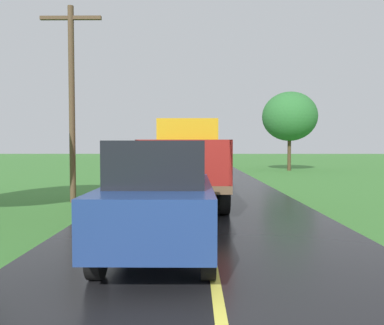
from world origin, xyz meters
TOP-DOWN VIEW (x-y plane):
  - banana_truck_near at (-0.55, 10.55)m, footprint 2.38×5.82m
  - utility_pole_roadside at (-4.47, 10.66)m, footprint 2.06×0.20m
  - roadside_tree_near_left at (7.29, 27.98)m, footprint 4.35×4.35m
  - following_car at (-0.86, 4.23)m, footprint 1.74×4.10m

SIDE VIEW (x-z plane):
  - following_car at x=-0.86m, z-range 0.11..2.03m
  - banana_truck_near at x=-0.55m, z-range 0.08..2.88m
  - utility_pole_roadside at x=-4.47m, z-range 0.29..6.95m
  - roadside_tree_near_left at x=7.29m, z-range 1.19..7.49m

